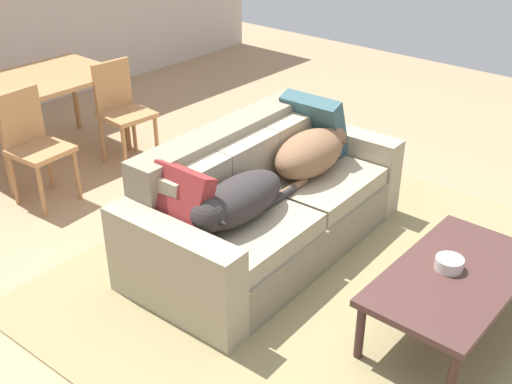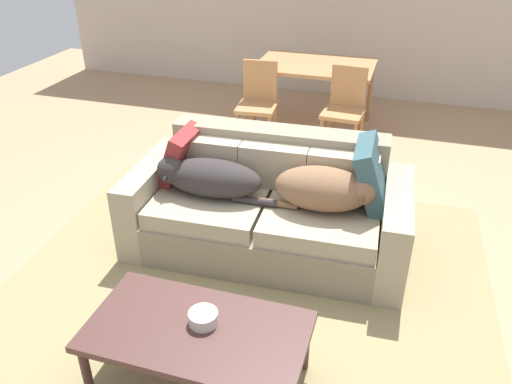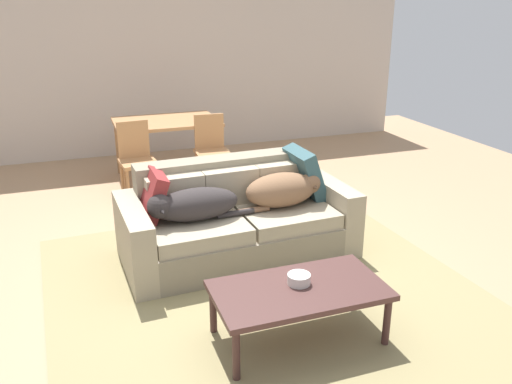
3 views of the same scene
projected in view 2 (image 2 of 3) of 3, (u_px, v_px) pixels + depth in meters
The scene contains 12 objects.
ground_plane at pixel (249, 259), 3.86m from camera, with size 10.00×10.00×0.00m, color tan.
area_rug at pixel (240, 301), 3.44m from camera, with size 3.29×3.26×0.01m, color #938659.
couch at pixel (269, 208), 3.89m from camera, with size 2.07×1.07×0.83m.
dog_on_left_cushion at pixel (208, 177), 3.73m from camera, with size 0.91×0.36×0.28m.
dog_on_right_cushion at pixel (325, 189), 3.56m from camera, with size 0.82×0.39×0.30m.
throw_pillow_by_left_arm at pixel (180, 155), 3.94m from camera, with size 0.11×0.42×0.42m, color maroon.
throw_pillow_by_right_arm at pixel (373, 175), 3.61m from camera, with size 0.13×0.48×0.48m, color #32545A.
coffee_table at pixel (197, 334), 2.70m from camera, with size 1.16×0.63×0.40m.
bowl_on_coffee_table at pixel (203, 318), 2.70m from camera, with size 0.16×0.16×0.07m, color silver.
dining_table at pixel (315, 70), 5.74m from camera, with size 1.29×0.89×0.76m.
dining_chair_near_left at pixel (258, 100), 5.43m from camera, with size 0.43×0.43×0.90m.
dining_chair_near_right at pixel (345, 106), 5.25m from camera, with size 0.43×0.43×0.90m.
Camera 2 is at (0.96, -2.95, 2.35)m, focal length 36.19 mm.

